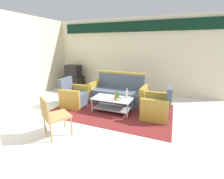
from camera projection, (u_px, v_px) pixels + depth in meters
ground_plane at (98, 124)px, 3.74m from camera, size 14.00×14.00×0.00m
wall_back at (132, 54)px, 6.06m from camera, size 6.52×0.19×2.80m
rug at (112, 110)px, 4.55m from camera, size 3.29×2.11×0.01m
couch at (118, 93)px, 5.08m from camera, size 1.82×0.80×0.96m
armchair_left at (74, 97)px, 4.83m from camera, size 0.75×0.81×0.85m
armchair_right at (157, 107)px, 4.02m from camera, size 0.71×0.77×0.85m
coffee_table at (112, 103)px, 4.36m from camera, size 1.10×0.60×0.40m
bottle_brown at (116, 96)px, 4.13m from camera, size 0.06×0.06×0.27m
bottle_green at (118, 95)px, 4.28m from camera, size 0.07×0.07×0.24m
bottle_clear at (127, 94)px, 4.32m from camera, size 0.07×0.07×0.28m
cup at (121, 98)px, 4.15m from camera, size 0.08×0.08×0.10m
tv_stand at (74, 82)px, 6.81m from camera, size 0.80×0.50×0.52m
television at (73, 71)px, 6.67m from camera, size 0.61×0.46×0.48m
wicker_chair at (52, 114)px, 3.15m from camera, size 0.66×0.66×0.84m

